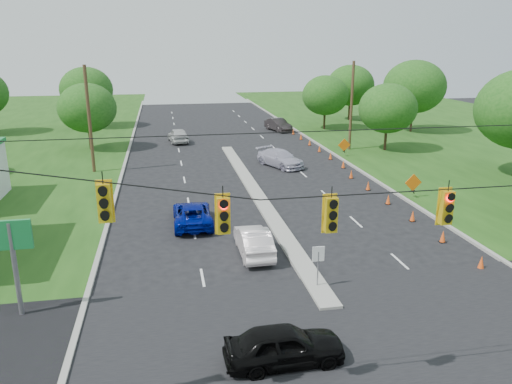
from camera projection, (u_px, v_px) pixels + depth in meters
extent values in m
plane|color=black|center=(370.00, 371.00, 16.84)|extent=(160.00, 160.00, 0.00)
cube|color=black|center=(370.00, 371.00, 16.84)|extent=(160.00, 14.00, 0.02)
cube|color=gray|center=(123.00, 171.00, 43.33)|extent=(0.25, 110.00, 0.16)
cube|color=gray|center=(344.00, 161.00, 46.89)|extent=(0.25, 110.00, 0.16)
cube|color=gray|center=(256.00, 194.00, 36.63)|extent=(1.00, 34.00, 0.18)
cylinder|color=gray|center=(318.00, 270.00, 22.24)|extent=(0.06, 0.06, 1.80)
cube|color=white|center=(318.00, 254.00, 22.01)|extent=(0.55, 0.04, 0.70)
cylinder|color=black|center=(401.00, 178.00, 13.91)|extent=(24.00, 0.04, 0.04)
cube|color=yellow|center=(105.00, 203.00, 12.57)|extent=(0.34, 0.24, 1.00)
cube|color=yellow|center=(223.00, 215.00, 13.25)|extent=(0.34, 0.24, 1.00)
cube|color=yellow|center=(331.00, 215.00, 13.82)|extent=(0.34, 0.24, 1.00)
cube|color=yellow|center=(446.00, 208.00, 14.44)|extent=(0.34, 0.24, 1.00)
cylinder|color=#422D1C|center=(89.00, 120.00, 41.63)|extent=(0.28, 0.28, 9.00)
cylinder|color=#422D1C|center=(351.00, 106.00, 50.74)|extent=(0.28, 0.28, 9.00)
cylinder|color=gray|center=(16.00, 270.00, 19.73)|extent=(0.20, 0.20, 4.00)
cube|color=#167837|center=(10.00, 235.00, 19.30)|extent=(1.60, 0.15, 1.20)
cone|color=#F45418|center=(481.00, 262.00, 24.36)|extent=(0.32, 0.32, 0.70)
cone|color=#F45418|center=(443.00, 236.00, 27.66)|extent=(0.32, 0.32, 0.70)
cone|color=#F45418|center=(413.00, 216.00, 30.96)|extent=(0.32, 0.32, 0.70)
cone|color=#F45418|center=(388.00, 199.00, 34.26)|extent=(0.32, 0.32, 0.70)
cone|color=#F45418|center=(368.00, 186.00, 37.55)|extent=(0.32, 0.32, 0.70)
cone|color=#F45418|center=(351.00, 174.00, 40.85)|extent=(0.32, 0.32, 0.70)
cone|color=#F45418|center=(343.00, 164.00, 44.26)|extent=(0.32, 0.32, 0.70)
cone|color=#F45418|center=(331.00, 156.00, 47.55)|extent=(0.32, 0.32, 0.70)
cone|color=#F45418|center=(319.00, 149.00, 50.85)|extent=(0.32, 0.32, 0.70)
cone|color=#F45418|center=(310.00, 142.00, 54.15)|extent=(0.32, 0.32, 0.70)
cone|color=#F45418|center=(301.00, 137.00, 57.45)|extent=(0.32, 0.32, 0.70)
cone|color=#F45418|center=(293.00, 132.00, 60.74)|extent=(0.32, 0.32, 0.70)
cube|color=black|center=(412.00, 191.00, 35.55)|extent=(0.06, 0.58, 0.26)
cube|color=black|center=(412.00, 191.00, 35.55)|extent=(0.06, 0.58, 0.26)
cube|color=orange|center=(413.00, 183.00, 35.37)|extent=(1.27, 0.05, 1.27)
cube|color=black|center=(344.00, 151.00, 48.74)|extent=(0.06, 0.58, 0.26)
cube|color=black|center=(344.00, 151.00, 48.74)|extent=(0.06, 0.58, 0.26)
cube|color=orange|center=(344.00, 145.00, 48.57)|extent=(1.27, 0.05, 1.27)
cylinder|color=black|center=(90.00, 138.00, 51.71)|extent=(0.28, 0.28, 2.52)
ellipsoid|color=#194C14|center=(87.00, 108.00, 50.83)|extent=(5.88, 5.88, 5.04)
cylinder|color=black|center=(89.00, 117.00, 65.44)|extent=(0.28, 0.28, 2.88)
ellipsoid|color=#194C14|center=(86.00, 89.00, 64.44)|extent=(6.72, 6.72, 5.76)
cylinder|color=black|center=(385.00, 138.00, 51.33)|extent=(0.28, 0.28, 2.52)
ellipsoid|color=#194C14|center=(388.00, 108.00, 50.45)|extent=(5.88, 5.88, 5.04)
cylinder|color=black|center=(411.00, 119.00, 62.06)|extent=(0.28, 0.28, 3.24)
ellipsoid|color=#194C14|center=(414.00, 87.00, 60.93)|extent=(7.56, 7.56, 6.48)
cylinder|color=black|center=(349.00, 110.00, 71.77)|extent=(0.28, 0.28, 2.88)
ellipsoid|color=#194C14|center=(350.00, 85.00, 70.77)|extent=(6.72, 6.72, 5.76)
cylinder|color=black|center=(324.00, 120.00, 64.17)|extent=(0.28, 0.28, 2.52)
ellipsoid|color=#194C14|center=(325.00, 95.00, 63.29)|extent=(5.88, 5.88, 5.04)
imported|color=black|center=(284.00, 345.00, 17.05)|extent=(4.20, 1.79, 1.42)
imported|color=white|center=(254.00, 241.00, 26.04)|extent=(1.54, 4.38, 1.44)
imported|color=#000E87|center=(192.00, 214.00, 30.29)|extent=(2.32, 4.93, 1.36)
imported|color=#B6B0C6|center=(280.00, 158.00, 44.75)|extent=(4.08, 5.56, 1.50)
imported|color=silver|center=(178.00, 135.00, 55.72)|extent=(2.45, 4.90, 1.60)
imported|color=black|center=(278.00, 125.00, 63.18)|extent=(2.87, 4.99, 1.56)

